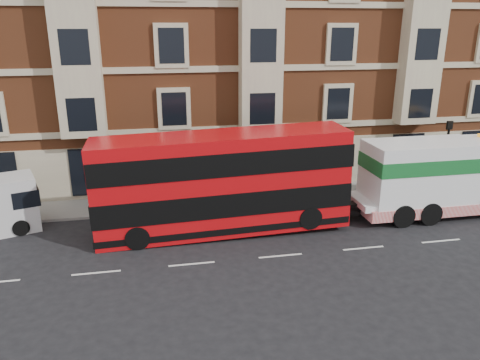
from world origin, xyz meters
name	(u,v)px	position (x,y,z in m)	size (l,w,h in m)	color
ground	(280,256)	(0.00, 0.00, 0.00)	(120.00, 120.00, 0.00)	black
sidewalk	(247,197)	(0.00, 7.50, 0.07)	(90.00, 3.00, 0.15)	slate
victorian_terrace	(232,22)	(0.50, 15.00, 10.07)	(45.00, 12.00, 20.40)	brown
lamp_post_west	(142,167)	(-6.00, 6.20, 2.68)	(0.35, 0.15, 4.35)	black
lamp_post_east	(446,151)	(12.00, 6.20, 2.68)	(0.35, 0.15, 4.35)	black
double_decker_bus	(222,181)	(-2.14, 3.18, 2.64)	(12.31, 2.83, 4.99)	red
tow_truck	(444,176)	(9.93, 3.18, 2.18)	(9.86, 2.91, 4.11)	white
pedestrian	(152,190)	(-5.55, 7.06, 1.05)	(0.66, 0.43, 1.80)	black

